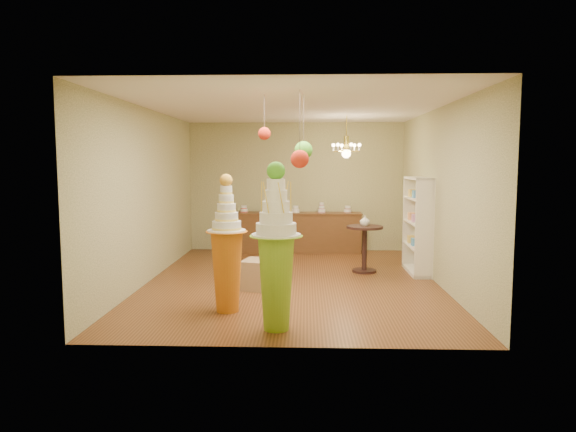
{
  "coord_description": "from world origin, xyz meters",
  "views": [
    {
      "loc": [
        0.24,
        -8.82,
        2.07
      ],
      "look_at": [
        -0.07,
        0.0,
        1.15
      ],
      "focal_mm": 32.0,
      "sensor_mm": 36.0,
      "label": 1
    }
  ],
  "objects_px": {
    "pedestal_orange": "(227,259)",
    "sideboard": "(296,232)",
    "round_table": "(365,242)",
    "pedestal_green": "(276,261)"
  },
  "relations": [
    {
      "from": "sideboard",
      "to": "round_table",
      "type": "bearing_deg",
      "value": -58.01
    },
    {
      "from": "sideboard",
      "to": "round_table",
      "type": "xyz_separation_m",
      "value": [
        1.35,
        -2.16,
        0.09
      ]
    },
    {
      "from": "pedestal_green",
      "to": "sideboard",
      "type": "distance_m",
      "value": 5.61
    },
    {
      "from": "round_table",
      "to": "pedestal_orange",
      "type": "bearing_deg",
      "value": -129.53
    },
    {
      "from": "pedestal_orange",
      "to": "sideboard",
      "type": "bearing_deg",
      "value": 80.02
    },
    {
      "from": "pedestal_green",
      "to": "pedestal_orange",
      "type": "bearing_deg",
      "value": 133.48
    },
    {
      "from": "pedestal_orange",
      "to": "sideboard",
      "type": "relative_size",
      "value": 0.63
    },
    {
      "from": "pedestal_orange",
      "to": "sideboard",
      "type": "height_order",
      "value": "pedestal_orange"
    },
    {
      "from": "sideboard",
      "to": "pedestal_green",
      "type": "bearing_deg",
      "value": -91.25
    },
    {
      "from": "pedestal_green",
      "to": "pedestal_orange",
      "type": "distance_m",
      "value": 1.06
    }
  ]
}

